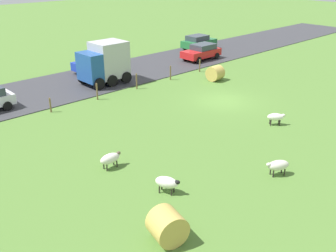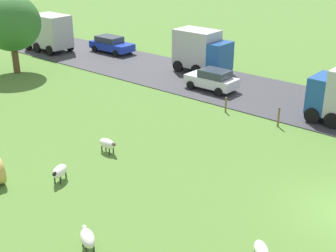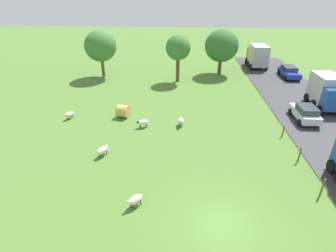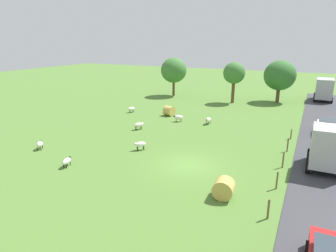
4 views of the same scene
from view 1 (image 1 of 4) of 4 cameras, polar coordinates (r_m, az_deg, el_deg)
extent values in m
plane|color=#517A33|center=(28.96, 8.30, 3.75)|extent=(160.00, 160.00, 0.00)
cube|color=#38383D|center=(36.74, -5.81, 8.16)|extent=(8.00, 80.00, 0.06)
ellipsoid|color=white|center=(17.24, -0.21, -8.42)|extent=(1.19, 0.94, 0.53)
ellipsoid|color=black|center=(17.02, 1.39, -8.40)|extent=(0.31, 0.27, 0.20)
cylinder|color=#2D2823|center=(17.46, 0.88, -9.40)|extent=(0.07, 0.07, 0.34)
cylinder|color=#2D2823|center=(17.23, 0.53, -9.89)|extent=(0.07, 0.07, 0.34)
cylinder|color=#2D2823|center=(17.64, -0.94, -9.02)|extent=(0.07, 0.07, 0.34)
cylinder|color=#2D2823|center=(17.41, -1.30, -9.50)|extent=(0.07, 0.07, 0.34)
ellipsoid|color=silver|center=(19.40, -8.67, -4.83)|extent=(0.53, 1.11, 0.52)
ellipsoid|color=brown|center=(19.60, -7.44, -4.06)|extent=(0.18, 0.26, 0.20)
cylinder|color=#2D2823|center=(19.82, -8.12, -5.35)|extent=(0.07, 0.07, 0.34)
cylinder|color=#2D2823|center=(19.61, -7.65, -5.65)|extent=(0.07, 0.07, 0.34)
cylinder|color=#2D2823|center=(19.53, -9.58, -5.90)|extent=(0.07, 0.07, 0.34)
cylinder|color=#2D2823|center=(19.32, -9.11, -6.21)|extent=(0.07, 0.07, 0.34)
ellipsoid|color=white|center=(25.11, 15.76, 1.32)|extent=(1.05, 1.06, 0.47)
ellipsoid|color=silver|center=(25.20, 16.86, 1.52)|extent=(0.31, 0.31, 0.20)
cylinder|color=#2D2823|center=(25.43, 16.22, 0.65)|extent=(0.07, 0.07, 0.38)
cylinder|color=#2D2823|center=(25.21, 16.36, 0.43)|extent=(0.07, 0.07, 0.38)
cylinder|color=#2D2823|center=(25.29, 14.99, 0.67)|extent=(0.07, 0.07, 0.38)
cylinder|color=#2D2823|center=(25.06, 15.12, 0.44)|extent=(0.07, 0.07, 0.38)
ellipsoid|color=silver|center=(19.33, 16.17, -5.66)|extent=(0.98, 1.22, 0.51)
ellipsoid|color=silver|center=(19.02, 14.83, -5.60)|extent=(0.28, 0.31, 0.20)
cylinder|color=#2D2823|center=(19.25, 15.47, -6.94)|extent=(0.07, 0.07, 0.35)
cylinder|color=#2D2823|center=(19.46, 15.06, -6.55)|extent=(0.07, 0.07, 0.35)
cylinder|color=#2D2823|center=(19.55, 17.03, -6.65)|extent=(0.07, 0.07, 0.35)
cylinder|color=#2D2823|center=(19.75, 16.61, -6.27)|extent=(0.07, 0.07, 0.35)
cylinder|color=tan|center=(33.81, 7.06, 7.84)|extent=(1.37, 1.25, 1.29)
cylinder|color=tan|center=(14.55, -0.10, -14.75)|extent=(1.42, 1.52, 1.28)
cylinder|color=brown|center=(36.46, 4.76, 9.00)|extent=(0.12, 0.12, 1.20)
cylinder|color=brown|center=(33.78, 0.37, 7.96)|extent=(0.12, 0.12, 1.25)
cylinder|color=brown|center=(31.35, -4.72, 6.69)|extent=(0.12, 0.12, 1.29)
cylinder|color=brown|center=(29.23, -10.57, 5.08)|extent=(0.12, 0.12, 1.26)
cylinder|color=brown|center=(27.51, -17.18, 3.00)|extent=(0.12, 0.12, 1.04)
cube|color=#1E4C99|center=(32.04, -11.60, 8.60)|extent=(2.36, 1.20, 2.30)
cube|color=#B2B2B7|center=(32.99, -8.77, 9.82)|extent=(2.36, 2.68, 2.97)
cylinder|color=black|center=(31.38, -10.26, 6.21)|extent=(0.30, 0.96, 0.96)
cylinder|color=black|center=(33.31, -12.54, 7.03)|extent=(0.30, 0.96, 0.96)
cylinder|color=black|center=(32.06, -8.37, 6.70)|extent=(0.30, 0.96, 0.96)
cylinder|color=black|center=(33.95, -10.71, 7.49)|extent=(0.30, 0.96, 0.96)
cylinder|color=black|center=(32.89, -6.27, 7.24)|extent=(0.30, 0.96, 0.96)
cylinder|color=black|center=(34.74, -8.67, 7.99)|extent=(0.30, 0.96, 0.96)
cylinder|color=black|center=(28.79, -22.87, 2.78)|extent=(0.22, 0.64, 0.64)
cube|color=red|center=(41.02, 4.96, 10.81)|extent=(1.97, 4.37, 0.71)
cube|color=#333D47|center=(41.13, 5.30, 11.74)|extent=(1.74, 2.41, 0.56)
cylinder|color=black|center=(39.42, 4.62, 9.78)|extent=(0.22, 0.64, 0.64)
cylinder|color=black|center=(40.73, 2.54, 10.28)|extent=(0.22, 0.64, 0.64)
cylinder|color=black|center=(41.53, 7.30, 10.37)|extent=(0.22, 0.64, 0.64)
cylinder|color=black|center=(42.77, 5.24, 10.84)|extent=(0.22, 0.64, 0.64)
cube|color=#1933B2|center=(36.74, -10.81, 9.04)|extent=(1.87, 4.14, 0.75)
cube|color=#333D47|center=(36.43, -11.30, 9.94)|extent=(1.65, 2.28, 0.56)
cylinder|color=black|center=(38.31, -9.86, 9.11)|extent=(0.22, 0.64, 0.64)
cylinder|color=black|center=(36.81, -8.19, 8.63)|extent=(0.22, 0.64, 0.64)
cylinder|color=black|center=(36.94, -13.33, 8.29)|extent=(0.22, 0.64, 0.64)
cylinder|color=black|center=(35.38, -11.75, 7.78)|extent=(0.22, 0.64, 0.64)
cube|color=#237238|center=(45.96, 4.66, 12.24)|extent=(1.99, 4.23, 0.78)
cube|color=#333D47|center=(45.60, 4.41, 13.01)|extent=(1.75, 2.33, 0.56)
cylinder|color=black|center=(47.69, 4.88, 12.16)|extent=(0.22, 0.64, 0.64)
cylinder|color=black|center=(46.42, 6.74, 11.77)|extent=(0.22, 0.64, 0.64)
cylinder|color=black|center=(45.71, 2.52, 11.73)|extent=(0.22, 0.64, 0.64)
cylinder|color=black|center=(44.38, 4.40, 11.33)|extent=(0.22, 0.64, 0.64)
camera|label=2|loc=(26.36, 51.68, 18.18)|focal=48.92mm
camera|label=3|loc=(35.68, 25.57, 25.53)|focal=28.66mm
camera|label=4|loc=(48.54, 17.05, 22.43)|focal=31.59mm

